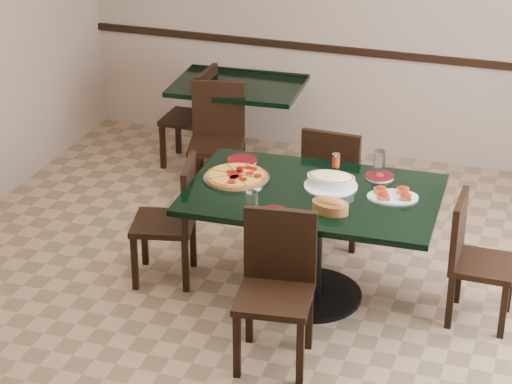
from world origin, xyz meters
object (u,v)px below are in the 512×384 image
(chair_far, at_px, (334,179))
(chair_right, at_px, (472,254))
(bread_basket, at_px, (330,205))
(lasagna_casserole, at_px, (331,180))
(back_chair_left, at_px, (197,112))
(pepperoni_pizza, at_px, (236,176))
(chair_near, at_px, (277,280))
(main_table, at_px, (312,218))
(chair_left, at_px, (175,215))
(bruschetta_platter, at_px, (393,195))
(back_chair_near, at_px, (217,133))
(back_table, at_px, (238,110))

(chair_far, height_order, chair_right, chair_far)
(bread_basket, bearing_deg, lasagna_casserole, 115.29)
(back_chair_left, relative_size, lasagna_casserole, 2.50)
(pepperoni_pizza, relative_size, bread_basket, 1.65)
(chair_near, distance_m, back_chair_left, 2.84)
(main_table, xyz_separation_m, chair_left, (-0.91, -0.05, -0.10))
(chair_far, relative_size, chair_left, 1.05)
(chair_right, relative_size, chair_left, 0.96)
(chair_far, relative_size, back_chair_left, 1.05)
(back_chair_left, bearing_deg, bruschetta_platter, 49.31)
(back_chair_left, height_order, bruschetta_platter, back_chair_left)
(back_chair_near, distance_m, pepperoni_pizza, 1.46)
(main_table, relative_size, back_chair_left, 1.90)
(chair_far, bearing_deg, back_chair_left, -31.66)
(chair_near, bearing_deg, bread_basket, 59.97)
(pepperoni_pizza, xyz_separation_m, lasagna_casserole, (0.60, 0.08, 0.03))
(back_table, height_order, bruschetta_platter, bruschetta_platter)
(back_chair_near, distance_m, bread_basket, 2.04)
(chair_left, bearing_deg, lasagna_casserole, 85.43)
(main_table, bearing_deg, bruschetta_platter, 5.81)
(chair_far, distance_m, back_chair_near, 1.21)
(chair_right, bearing_deg, main_table, 95.34)
(main_table, xyz_separation_m, lasagna_casserole, (0.08, 0.10, 0.23))
(chair_far, height_order, bread_basket, chair_far)
(main_table, distance_m, chair_right, 1.00)
(chair_right, relative_size, bruschetta_platter, 2.27)
(back_table, relative_size, bruschetta_platter, 2.97)
(chair_far, bearing_deg, back_chair_near, -24.06)
(chair_left, height_order, bread_basket, bread_basket)
(chair_near, height_order, back_chair_near, chair_near)
(chair_right, bearing_deg, back_chair_left, 56.76)
(back_chair_near, height_order, back_chair_left, back_chair_near)
(back_chair_left, bearing_deg, bread_basket, 39.69)
(main_table, height_order, pepperoni_pizza, pepperoni_pizza)
(chair_left, xyz_separation_m, back_chair_left, (-0.56, 1.80, -0.00))
(back_chair_near, height_order, bruschetta_platter, back_chair_near)
(back_table, distance_m, chair_far, 1.45)
(chair_right, relative_size, bread_basket, 3.19)
(back_chair_near, bearing_deg, main_table, -63.57)
(chair_far, bearing_deg, chair_left, 46.70)
(bread_basket, bearing_deg, chair_near, -101.05)
(lasagna_casserole, distance_m, bread_basket, 0.35)
(back_table, bearing_deg, chair_far, -46.49)
(pepperoni_pizza, bearing_deg, chair_right, 1.83)
(lasagna_casserole, bearing_deg, back_chair_near, 133.51)
(back_table, bearing_deg, back_chair_left, 178.49)
(back_table, xyz_separation_m, chair_left, (0.20, -1.81, -0.06))
(chair_near, distance_m, chair_right, 1.26)
(back_table, xyz_separation_m, lasagna_casserole, (1.20, -1.66, 0.27))
(back_chair_near, distance_m, bruschetta_platter, 2.06)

